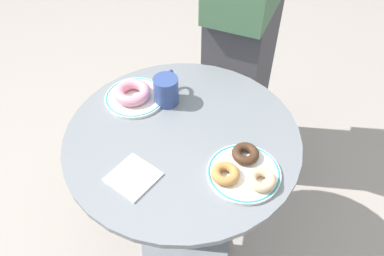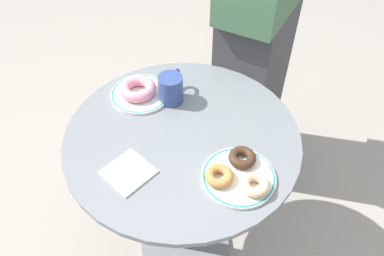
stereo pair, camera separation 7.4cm
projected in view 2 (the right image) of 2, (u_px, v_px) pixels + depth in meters
ground_plane at (185, 246)px, 1.64m from camera, size 7.00×7.00×0.02m
cafe_table at (183, 179)px, 1.28m from camera, size 0.70×0.70×0.70m
plate_left at (141, 94)px, 1.23m from camera, size 0.19×0.19×0.01m
plate_right at (238, 177)px, 1.00m from camera, size 0.20×0.20×0.01m
donut_pink_frosted at (138, 89)px, 1.22m from camera, size 0.17×0.17×0.03m
donut_glazed at (254, 185)px, 0.96m from camera, size 0.11×0.11×0.03m
donut_chocolate at (242, 158)px, 1.03m from camera, size 0.09×0.09×0.03m
donut_old_fashioned at (219, 176)px, 0.98m from camera, size 0.08×0.08×0.03m
paper_napkin at (128, 172)px, 1.02m from camera, size 0.12×0.12×0.01m
coffee_mug at (171, 88)px, 1.19m from camera, size 0.08×0.11×0.09m
person_figure at (261, 12)px, 1.41m from camera, size 0.34×0.46×1.64m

